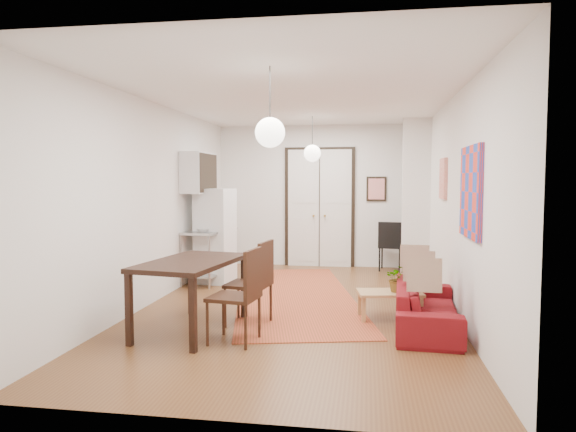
# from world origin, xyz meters

# --- Properties ---
(floor) EXTENTS (7.00, 7.00, 0.00)m
(floor) POSITION_xyz_m (0.00, 0.00, 0.00)
(floor) COLOR brown
(floor) RESTS_ON ground
(ceiling) EXTENTS (4.20, 7.00, 0.02)m
(ceiling) POSITION_xyz_m (0.00, 0.00, 2.90)
(ceiling) COLOR white
(ceiling) RESTS_ON wall_back
(wall_back) EXTENTS (4.20, 0.02, 2.90)m
(wall_back) POSITION_xyz_m (0.00, 3.50, 1.45)
(wall_back) COLOR silver
(wall_back) RESTS_ON floor
(wall_front) EXTENTS (4.20, 0.02, 2.90)m
(wall_front) POSITION_xyz_m (0.00, -3.50, 1.45)
(wall_front) COLOR silver
(wall_front) RESTS_ON floor
(wall_left) EXTENTS (0.02, 7.00, 2.90)m
(wall_left) POSITION_xyz_m (-2.10, 0.00, 1.45)
(wall_left) COLOR silver
(wall_left) RESTS_ON floor
(wall_right) EXTENTS (0.02, 7.00, 2.90)m
(wall_right) POSITION_xyz_m (2.10, 0.00, 1.45)
(wall_right) COLOR silver
(wall_right) RESTS_ON floor
(double_doors) EXTENTS (1.44, 0.06, 2.50)m
(double_doors) POSITION_xyz_m (0.00, 3.46, 1.20)
(double_doors) COLOR silver
(double_doors) RESTS_ON wall_back
(stub_partition) EXTENTS (0.50, 0.10, 2.90)m
(stub_partition) POSITION_xyz_m (1.85, 2.55, 1.45)
(stub_partition) COLOR silver
(stub_partition) RESTS_ON floor
(wall_cabinet) EXTENTS (0.35, 1.00, 0.70)m
(wall_cabinet) POSITION_xyz_m (-1.92, 1.50, 1.90)
(wall_cabinet) COLOR silver
(wall_cabinet) RESTS_ON wall_left
(painting_popart) EXTENTS (0.05, 1.00, 1.00)m
(painting_popart) POSITION_xyz_m (2.08, -1.25, 1.65)
(painting_popart) COLOR red
(painting_popart) RESTS_ON wall_right
(painting_abstract) EXTENTS (0.05, 0.50, 0.60)m
(painting_abstract) POSITION_xyz_m (2.08, 0.80, 1.80)
(painting_abstract) COLOR #EDDEC6
(painting_abstract) RESTS_ON wall_right
(poster_back) EXTENTS (0.40, 0.03, 0.50)m
(poster_back) POSITION_xyz_m (1.15, 3.47, 1.60)
(poster_back) COLOR red
(poster_back) RESTS_ON wall_back
(print_left) EXTENTS (0.03, 0.44, 0.54)m
(print_left) POSITION_xyz_m (-2.07, 2.00, 1.95)
(print_left) COLOR olive
(print_left) RESTS_ON wall_left
(pendant_back) EXTENTS (0.30, 0.30, 0.80)m
(pendant_back) POSITION_xyz_m (0.00, 2.00, 2.25)
(pendant_back) COLOR white
(pendant_back) RESTS_ON ceiling
(pendant_front) EXTENTS (0.30, 0.30, 0.80)m
(pendant_front) POSITION_xyz_m (0.00, -2.00, 2.25)
(pendant_front) COLOR white
(pendant_front) RESTS_ON ceiling
(kilim_rug) EXTENTS (2.65, 4.83, 0.01)m
(kilim_rug) POSITION_xyz_m (-0.12, 0.64, 0.01)
(kilim_rug) COLOR #AE452B
(kilim_rug) RESTS_ON floor
(sofa) EXTENTS (1.87, 0.83, 0.53)m
(sofa) POSITION_xyz_m (1.68, -0.81, 0.27)
(sofa) COLOR maroon
(sofa) RESTS_ON floor
(coffee_table) EXTENTS (0.87, 0.57, 0.36)m
(coffee_table) POSITION_xyz_m (1.26, -0.47, 0.31)
(coffee_table) COLOR tan
(coffee_table) RESTS_ON floor
(potted_plant) EXTENTS (0.32, 0.35, 0.35)m
(potted_plant) POSITION_xyz_m (1.36, -0.47, 0.53)
(potted_plant) COLOR #366A2F
(potted_plant) RESTS_ON coffee_table
(kitchen_counter) EXTENTS (0.75, 1.26, 0.91)m
(kitchen_counter) POSITION_xyz_m (-1.75, 1.52, 0.59)
(kitchen_counter) COLOR #A2A5A6
(kitchen_counter) RESTS_ON floor
(bowl) EXTENTS (0.25, 0.25, 0.05)m
(bowl) POSITION_xyz_m (-1.75, 1.22, 0.94)
(bowl) COLOR beige
(bowl) RESTS_ON kitchen_counter
(soap_bottle) EXTENTS (0.10, 0.10, 0.19)m
(soap_bottle) POSITION_xyz_m (-1.75, 1.77, 1.01)
(soap_bottle) COLOR #558EB8
(soap_bottle) RESTS_ON kitchen_counter
(fridge) EXTENTS (0.65, 0.65, 1.63)m
(fridge) POSITION_xyz_m (-1.64, 1.50, 0.81)
(fridge) COLOR silver
(fridge) RESTS_ON floor
(dining_table) EXTENTS (1.07, 1.63, 0.84)m
(dining_table) POSITION_xyz_m (-1.07, -1.33, 0.75)
(dining_table) COLOR black
(dining_table) RESTS_ON floor
(dining_chair_near) EXTENTS (0.56, 0.74, 1.04)m
(dining_chair_near) POSITION_xyz_m (-0.47, -0.88, 0.60)
(dining_chair_near) COLOR #331810
(dining_chair_near) RESTS_ON floor
(dining_chair_far) EXTENTS (0.56, 0.74, 1.04)m
(dining_chair_far) POSITION_xyz_m (-0.47, -1.58, 0.60)
(dining_chair_far) COLOR #331810
(dining_chair_far) RESTS_ON floor
(black_side_chair) EXTENTS (0.51, 0.51, 0.97)m
(black_side_chair) POSITION_xyz_m (1.44, 3.24, 0.57)
(black_side_chair) COLOR black
(black_side_chair) RESTS_ON floor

